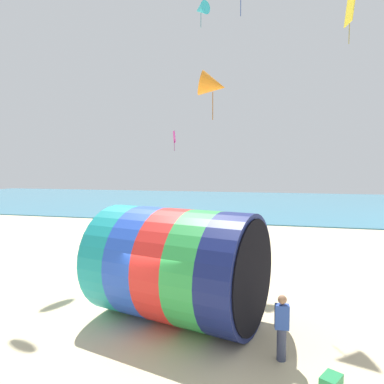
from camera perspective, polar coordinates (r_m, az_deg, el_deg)
name	(u,v)px	position (r m, az deg, el deg)	size (l,w,h in m)	color
ground_plane	(171,329)	(11.42, -3.45, -21.86)	(120.00, 120.00, 0.00)	beige
sea	(256,202)	(50.56, 10.56, -1.69)	(120.00, 40.00, 0.10)	teal
giant_inflatable_tube	(178,265)	(11.39, -2.41, -12.03)	(5.95, 4.85, 3.67)	teal
kite_handler	(282,327)	(9.76, 14.73, -20.94)	(0.38, 0.25, 1.73)	#383D56
kite_yellow_diamond	(350,11)	(18.05, 24.82, 25.73)	(0.34, 0.84, 2.02)	yellow
kite_cyan_delta	(201,9)	(22.52, 1.50, 28.17)	(1.07, 1.06, 1.42)	#2DB2C6
kite_magenta_diamond	(174,137)	(23.90, -2.97, 9.08)	(0.35, 0.54, 1.37)	#D1339E
kite_orange_delta	(213,85)	(14.40, 3.49, 17.33)	(1.32, 1.15, 1.97)	orange
bystander_near_water	(236,234)	(21.91, 7.30, -6.90)	(0.41, 0.41, 1.68)	#726651
bystander_mid_beach	(141,232)	(22.40, -8.53, -6.66)	(0.41, 0.32, 1.69)	#383D56
cooler_box	(331,384)	(9.27, 22.18, -27.47)	(0.52, 0.36, 0.36)	#268C4C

